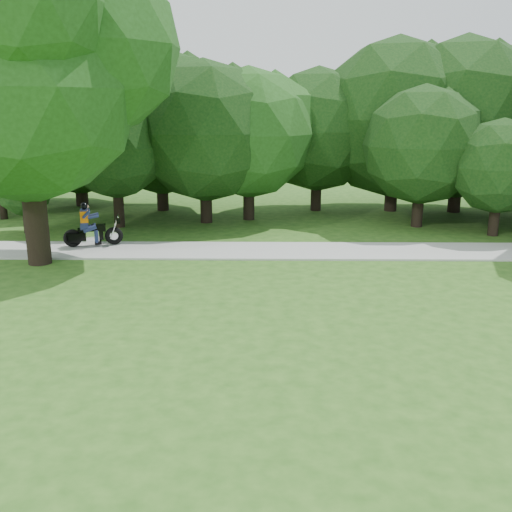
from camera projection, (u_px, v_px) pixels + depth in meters
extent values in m
plane|color=#285418|center=(467.00, 359.00, 10.63)|extent=(100.00, 100.00, 0.00)
cube|color=#AAAAA5|center=(382.00, 251.00, 18.36)|extent=(60.00, 2.20, 0.06)
cylinder|color=black|center=(27.00, 220.00, 21.00)|extent=(0.30, 0.30, 0.98)
sphere|color=black|center=(24.00, 189.00, 20.71)|extent=(1.98, 1.98, 1.98)
cylinder|color=black|center=(418.00, 206.00, 22.01)|extent=(0.43, 0.43, 1.66)
sphere|color=black|center=(422.00, 145.00, 21.42)|extent=(4.50, 4.50, 4.50)
cylinder|color=black|center=(162.00, 190.00, 25.45)|extent=(0.52, 0.52, 1.80)
sphere|color=black|center=(160.00, 123.00, 24.70)|extent=(6.31, 6.31, 6.31)
cylinder|color=black|center=(391.00, 191.00, 25.33)|extent=(0.54, 0.54, 1.80)
sphere|color=black|center=(396.00, 118.00, 24.53)|extent=(6.87, 6.87, 6.87)
cylinder|color=black|center=(494.00, 217.00, 20.53)|extent=(0.37, 0.37, 1.39)
sphere|color=black|center=(500.00, 166.00, 20.07)|extent=(3.38, 3.38, 3.38)
cylinder|color=black|center=(316.00, 190.00, 25.41)|extent=(0.47, 0.47, 1.80)
sphere|color=black|center=(318.00, 130.00, 24.74)|extent=(5.36, 5.36, 5.36)
cylinder|color=black|center=(455.00, 192.00, 25.06)|extent=(0.54, 0.54, 1.80)
sphere|color=black|center=(462.00, 118.00, 24.25)|extent=(6.90, 6.90, 6.90)
cylinder|color=black|center=(2.00, 202.00, 23.53)|extent=(0.30, 0.30, 1.44)
cylinder|color=black|center=(81.00, 186.00, 26.67)|extent=(0.57, 0.57, 1.80)
sphere|color=black|center=(76.00, 114.00, 25.83)|extent=(7.31, 7.31, 7.31)
cylinder|color=black|center=(249.00, 198.00, 23.38)|extent=(0.46, 0.46, 1.80)
sphere|color=#1F4814|center=(249.00, 133.00, 22.72)|extent=(5.21, 5.21, 5.21)
cylinder|color=black|center=(119.00, 204.00, 21.92)|extent=(0.40, 0.40, 1.80)
sphere|color=black|center=(115.00, 146.00, 21.36)|extent=(3.97, 3.97, 3.97)
cylinder|color=black|center=(206.00, 200.00, 22.79)|extent=(0.47, 0.47, 1.80)
sphere|color=black|center=(205.00, 132.00, 22.10)|extent=(5.49, 5.49, 5.49)
cylinder|color=black|center=(22.00, 186.00, 26.88)|extent=(0.54, 0.54, 1.80)
sphere|color=black|center=(15.00, 119.00, 26.09)|extent=(6.71, 6.71, 6.71)
cylinder|color=black|center=(33.00, 194.00, 16.52)|extent=(0.68, 0.68, 4.20)
sphere|color=#1F4814|center=(23.00, 90.00, 15.78)|extent=(6.40, 6.40, 6.40)
sphere|color=#1F4814|center=(91.00, 46.00, 16.22)|extent=(5.12, 5.12, 5.12)
torus|color=black|center=(73.00, 238.00, 18.69)|extent=(0.62, 0.33, 0.60)
torus|color=black|center=(114.00, 236.00, 19.04)|extent=(0.62, 0.33, 0.60)
cube|color=black|center=(88.00, 236.00, 18.81)|extent=(0.97, 0.47, 0.27)
cube|color=silver|center=(93.00, 236.00, 18.85)|extent=(0.48, 0.39, 0.34)
cube|color=black|center=(99.00, 228.00, 18.84)|extent=(0.50, 0.37, 0.22)
cube|color=black|center=(85.00, 230.00, 18.73)|extent=(0.50, 0.39, 0.09)
cylinder|color=silver|center=(114.00, 227.00, 18.97)|extent=(0.34, 0.13, 0.77)
cylinder|color=silver|center=(118.00, 216.00, 18.91)|extent=(0.19, 0.53, 0.03)
cube|color=black|center=(74.00, 238.00, 18.52)|extent=(0.37, 0.20, 0.29)
cube|color=black|center=(74.00, 236.00, 18.86)|extent=(0.37, 0.20, 0.29)
cube|color=navy|center=(84.00, 226.00, 18.70)|extent=(0.34, 0.38, 0.20)
cube|color=navy|center=(84.00, 217.00, 18.62)|extent=(0.31, 0.41, 0.48)
cube|color=orange|center=(84.00, 216.00, 18.62)|extent=(0.35, 0.45, 0.38)
sphere|color=black|center=(84.00, 206.00, 18.54)|extent=(0.24, 0.24, 0.24)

